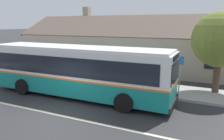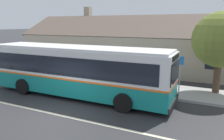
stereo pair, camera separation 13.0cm
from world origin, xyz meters
name	(u,v)px [view 1 (the left image)]	position (x,y,z in m)	size (l,w,h in m)	color
ground_plane	(55,114)	(0.00, 0.00, 0.00)	(300.00, 300.00, 0.00)	#2D2D30
sidewalk_far	(109,83)	(0.00, 6.00, 0.07)	(60.00, 3.00, 0.15)	#9E9E99
lane_divider_stripe	(55,114)	(0.00, 0.00, 0.00)	(60.00, 0.16, 0.01)	beige
community_building	(133,49)	(-0.88, 13.65, 1.75)	(22.54, 8.65, 6.28)	tan
transit_bus	(76,70)	(-0.67, 2.90, 1.64)	(11.78, 2.82, 3.05)	#147F7A
bench_by_building	(18,68)	(-8.56, 5.57, 0.58)	(1.83, 0.51, 0.94)	brown
bench_down_street	(55,71)	(-4.83, 5.89, 0.56)	(1.54, 0.51, 0.94)	brown
street_tree_primary	(220,42)	(7.08, 6.74, 3.32)	(3.37, 3.37, 5.13)	#4C3828
bus_stop_sign	(180,72)	(5.12, 4.99, 1.64)	(0.36, 0.07, 2.40)	gray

